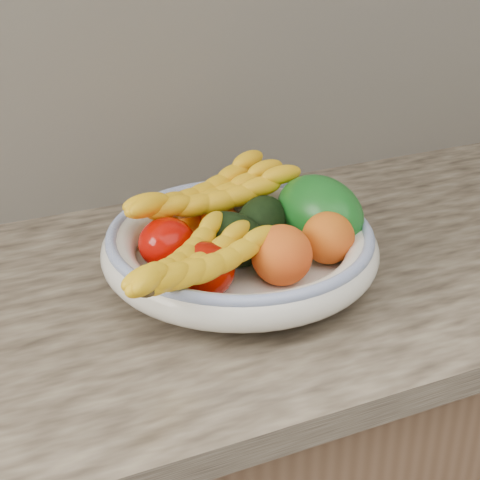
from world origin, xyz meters
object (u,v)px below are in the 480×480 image
(fruit_bowl, at_px, (240,247))
(banana_bunch_back, at_px, (209,201))
(green_mango, at_px, (320,213))
(banana_bunch_front, at_px, (195,267))

(fruit_bowl, relative_size, banana_bunch_back, 1.31)
(green_mango, distance_m, banana_bunch_back, 0.16)
(fruit_bowl, distance_m, banana_bunch_front, 0.13)
(banana_bunch_back, bearing_deg, green_mango, -45.09)
(banana_bunch_back, bearing_deg, fruit_bowl, -97.36)
(fruit_bowl, distance_m, banana_bunch_back, 0.09)
(green_mango, bearing_deg, fruit_bowl, 167.79)
(fruit_bowl, height_order, green_mango, green_mango)
(fruit_bowl, xyz_separation_m, banana_bunch_front, (-0.10, -0.09, 0.03))
(fruit_bowl, height_order, banana_bunch_back, banana_bunch_back)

